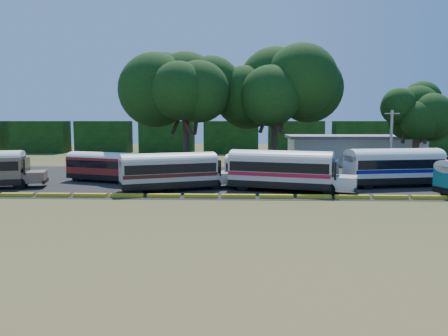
{
  "coord_description": "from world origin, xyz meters",
  "views": [
    {
      "loc": [
        1.56,
        -33.42,
        6.22
      ],
      "look_at": [
        0.16,
        6.0,
        1.86
      ],
      "focal_mm": 35.0,
      "sensor_mm": 36.0,
      "label": 1
    }
  ],
  "objects_px": {
    "bus_white_red": "(284,168)",
    "tree_west": "(186,87)",
    "bus_cream_west": "(171,169)",
    "bus_red": "(105,165)"
  },
  "relations": [
    {
      "from": "bus_red",
      "to": "bus_white_red",
      "type": "bearing_deg",
      "value": 3.35
    },
    {
      "from": "bus_cream_west",
      "to": "bus_white_red",
      "type": "distance_m",
      "value": 9.86
    },
    {
      "from": "bus_red",
      "to": "tree_west",
      "type": "height_order",
      "value": "tree_west"
    },
    {
      "from": "bus_cream_west",
      "to": "bus_white_red",
      "type": "bearing_deg",
      "value": -22.35
    },
    {
      "from": "bus_cream_west",
      "to": "tree_west",
      "type": "bearing_deg",
      "value": 68.65
    },
    {
      "from": "bus_white_red",
      "to": "bus_cream_west",
      "type": "bearing_deg",
      "value": -162.94
    },
    {
      "from": "bus_cream_west",
      "to": "tree_west",
      "type": "height_order",
      "value": "tree_west"
    },
    {
      "from": "bus_red",
      "to": "tree_west",
      "type": "bearing_deg",
      "value": 68.07
    },
    {
      "from": "bus_white_red",
      "to": "tree_west",
      "type": "relative_size",
      "value": 0.8
    },
    {
      "from": "bus_cream_west",
      "to": "bus_white_red",
      "type": "xyz_separation_m",
      "value": [
        9.86,
        0.01,
        0.13
      ]
    }
  ]
}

